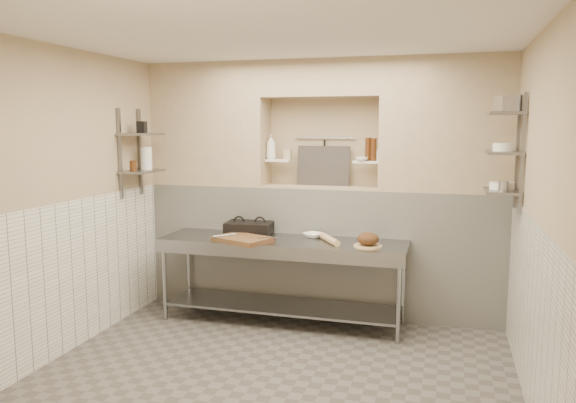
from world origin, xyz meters
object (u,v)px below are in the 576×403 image
(rolling_pin, at_px, (329,239))
(prep_table, at_px, (282,264))
(cutting_board, at_px, (243,239))
(bread_loaf, at_px, (368,239))
(mixing_bowl, at_px, (313,235))
(jug_left, at_px, (146,158))
(panini_press, at_px, (250,228))
(bottle_soap, at_px, (271,147))
(bowl_alcove, at_px, (362,159))

(rolling_pin, bearing_deg, prep_table, -179.05)
(cutting_board, relative_size, bread_loaf, 2.56)
(mixing_bowl, height_order, rolling_pin, rolling_pin)
(jug_left, bearing_deg, rolling_pin, 1.18)
(jug_left, bearing_deg, bread_loaf, -1.27)
(panini_press, xyz_separation_m, rolling_pin, (0.94, -0.20, -0.04))
(prep_table, xyz_separation_m, bottle_soap, (-0.30, 0.56, 1.21))
(bottle_soap, height_order, bowl_alcove, bottle_soap)
(rolling_pin, bearing_deg, cutting_board, -166.87)
(panini_press, distance_m, cutting_board, 0.41)
(prep_table, height_order, bread_loaf, bread_loaf)
(cutting_board, bearing_deg, bowl_alcove, 32.35)
(cutting_board, height_order, bread_loaf, bread_loaf)
(prep_table, xyz_separation_m, rolling_pin, (0.50, 0.01, 0.29))
(rolling_pin, height_order, bottle_soap, bottle_soap)
(prep_table, distance_m, mixing_bowl, 0.46)
(rolling_pin, bearing_deg, bread_loaf, -13.28)
(bread_loaf, distance_m, jug_left, 2.58)
(prep_table, relative_size, bottle_soap, 9.18)
(rolling_pin, height_order, bowl_alcove, bowl_alcove)
(cutting_board, height_order, mixing_bowl, same)
(jug_left, bearing_deg, panini_press, 12.31)
(rolling_pin, height_order, bread_loaf, bread_loaf)
(mixing_bowl, height_order, bottle_soap, bottle_soap)
(rolling_pin, bearing_deg, jug_left, -178.82)
(bread_loaf, relative_size, bowl_alcove, 1.63)
(rolling_pin, height_order, jug_left, jug_left)
(bottle_soap, xyz_separation_m, jug_left, (-1.25, -0.60, -0.12))
(mixing_bowl, distance_m, rolling_pin, 0.30)
(mixing_bowl, bearing_deg, prep_table, -142.34)
(cutting_board, relative_size, bottle_soap, 1.95)
(bread_loaf, height_order, jug_left, jug_left)
(panini_press, distance_m, mixing_bowl, 0.72)
(prep_table, relative_size, rolling_pin, 5.89)
(panini_press, relative_size, jug_left, 2.16)
(panini_press, relative_size, bottle_soap, 1.89)
(bread_loaf, xyz_separation_m, bottle_soap, (-1.21, 0.65, 0.87))
(jug_left, bearing_deg, mixing_bowl, 7.86)
(mixing_bowl, xyz_separation_m, bowl_alcove, (0.46, 0.29, 0.81))
(bottle_soap, relative_size, bowl_alcove, 2.13)
(panini_press, height_order, cutting_board, panini_press)
(bread_loaf, bearing_deg, bottle_soap, 151.79)
(prep_table, bearing_deg, bread_loaf, -5.53)
(panini_press, relative_size, cutting_board, 0.97)
(prep_table, distance_m, rolling_pin, 0.58)
(mixing_bowl, xyz_separation_m, bottle_soap, (-0.58, 0.34, 0.93))
(panini_press, distance_m, rolling_pin, 0.96)
(cutting_board, bearing_deg, mixing_bowl, 32.42)
(prep_table, bearing_deg, panini_press, 154.57)
(bread_loaf, bearing_deg, rolling_pin, 166.72)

